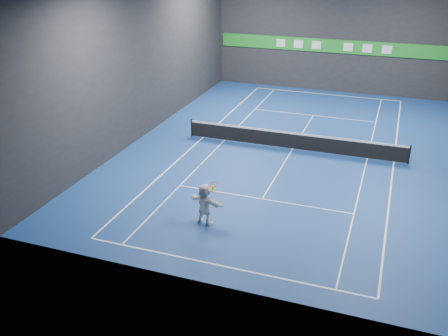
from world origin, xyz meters
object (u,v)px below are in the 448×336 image
(tennis_net, at_px, (293,140))
(tennis_ball, at_px, (200,165))
(tennis_racket, at_px, (214,186))
(player, at_px, (205,204))

(tennis_net, bearing_deg, tennis_ball, -101.38)
(tennis_net, distance_m, tennis_racket, 9.37)
(player, distance_m, tennis_net, 9.41)
(player, xyz_separation_m, tennis_ball, (-0.18, -0.01, 1.73))
(player, bearing_deg, tennis_racket, -158.45)
(tennis_net, bearing_deg, player, -100.34)
(tennis_racket, bearing_deg, player, -172.91)
(tennis_net, xyz_separation_m, tennis_racket, (-1.30, -9.20, 1.22))
(player, bearing_deg, tennis_net, -85.88)
(player, height_order, tennis_racket, tennis_racket)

